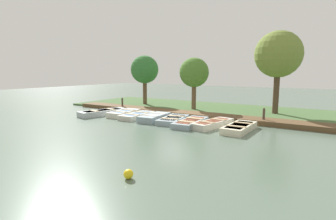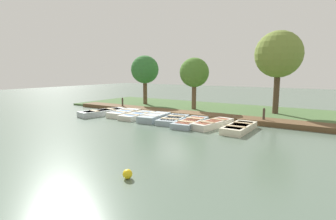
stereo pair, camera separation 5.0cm
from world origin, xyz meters
name	(u,v)px [view 2 (the right image)]	position (x,y,z in m)	size (l,w,h in m)	color
ground_plane	(176,119)	(0.00, 0.00, 0.00)	(80.00, 80.00, 0.00)	#566B5B
shore_bank	(207,109)	(-5.00, 0.00, 0.07)	(8.00, 24.00, 0.15)	#476638
dock_walkway	(186,114)	(-1.37, 0.00, 0.15)	(1.49, 20.42, 0.30)	brown
rowboat_0	(103,112)	(1.59, -5.33, 0.20)	(3.65, 1.83, 0.41)	#B2BCC1
rowboat_1	(124,113)	(0.98, -3.81, 0.20)	(2.74, 1.42, 0.40)	silver
rowboat_2	(137,115)	(1.13, -2.48, 0.17)	(2.88, 1.25, 0.34)	beige
rowboat_3	(154,117)	(1.26, -0.92, 0.21)	(2.70, 1.35, 0.42)	#8C9EA8
rowboat_4	(173,120)	(1.11, 0.42, 0.16)	(2.99, 1.69, 0.33)	#8C9EA8
rowboat_5	(191,122)	(1.32, 1.77, 0.16)	(3.25, 1.37, 0.34)	#8C9EA8
rowboat_6	(213,124)	(1.10, 3.07, 0.19)	(3.19, 1.60, 0.38)	beige
rowboat_7	(239,128)	(1.31, 4.69, 0.18)	(2.93, 1.17, 0.37)	beige
mooring_post_near	(123,104)	(-1.26, -5.99, 0.50)	(0.14, 0.14, 1.00)	#47382D
mooring_post_far	(264,116)	(-1.26, 5.37, 0.50)	(0.14, 0.14, 1.00)	#47382D
buoy	(127,174)	(9.33, 3.86, 0.15)	(0.29, 0.29, 0.29)	yellow
park_tree_far_left	(145,70)	(-4.45, -6.07, 3.30)	(2.55, 2.55, 4.62)	brown
park_tree_left	(194,73)	(-3.85, -0.67, 3.04)	(2.34, 2.34, 4.25)	brown
park_tree_center	(279,55)	(-5.09, 5.31, 4.32)	(3.28, 3.28, 6.01)	#4C3828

